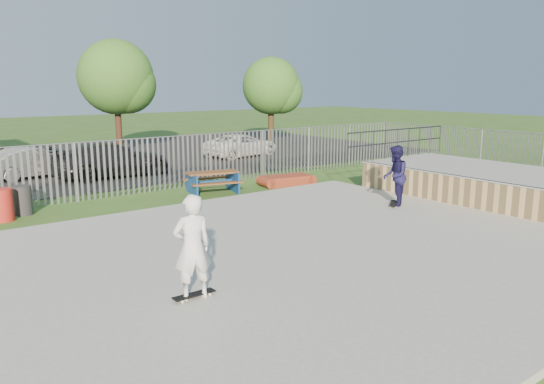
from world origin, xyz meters
TOP-DOWN VIEW (x-y plane):
  - ground at (0.00, 0.00)m, footprint 120.00×120.00m
  - concrete_slab at (0.00, 0.00)m, footprint 15.00×12.00m
  - quarter_pipe at (9.50, 1.04)m, footprint 5.50×7.05m
  - fence at (1.00, 4.59)m, footprint 26.04×16.02m
  - picnic_table at (2.78, 7.49)m, footprint 2.17×1.93m
  - funbox at (5.91, 7.04)m, footprint 2.00×1.24m
  - trash_bin_red at (-4.17, 7.69)m, footprint 0.57×0.57m
  - trash_bin_grey at (-3.53, 8.13)m, footprint 0.54×0.54m
  - parking_lot at (0.00, 19.00)m, footprint 40.00×18.00m
  - car_silver at (-1.51, 14.75)m, footprint 4.10×1.84m
  - car_dark at (1.14, 12.96)m, footprint 4.99×2.05m
  - car_white at (9.17, 15.01)m, footprint 4.63×2.71m
  - tree_mid at (4.26, 20.01)m, footprint 4.11×4.11m
  - tree_right at (13.88, 18.49)m, footprint 3.64×3.64m
  - skateboard_a at (5.90, 1.66)m, footprint 0.76×0.64m
  - skateboard_b at (-2.75, -1.00)m, footprint 0.80×0.20m
  - skater_navy at (5.90, 1.66)m, footprint 1.17×1.13m
  - skater_white at (-2.75, -1.00)m, footprint 0.76×0.57m

SIDE VIEW (x-z plane):
  - ground at x=0.00m, z-range 0.00..0.00m
  - parking_lot at x=0.00m, z-range 0.00..0.02m
  - concrete_slab at x=0.00m, z-range 0.00..0.15m
  - funbox at x=5.91m, z-range 0.00..0.37m
  - skateboard_a at x=5.90m, z-range 0.15..0.23m
  - skateboard_b at x=-2.75m, z-range 0.15..0.23m
  - picnic_table at x=2.78m, z-range 0.01..0.79m
  - trash_bin_grey at x=-3.53m, z-range 0.00..0.90m
  - trash_bin_red at x=-4.17m, z-range 0.00..0.95m
  - quarter_pipe at x=9.50m, z-range -0.54..1.65m
  - car_white at x=9.17m, z-range 0.02..1.23m
  - car_silver at x=-1.51m, z-range 0.02..1.33m
  - car_dark at x=1.14m, z-range 0.02..1.46m
  - fence at x=1.00m, z-range 0.00..2.00m
  - skater_navy at x=5.90m, z-range 0.15..2.05m
  - skater_white at x=-2.75m, z-range 0.15..2.05m
  - tree_right at x=13.88m, z-range 0.97..6.59m
  - tree_mid at x=4.26m, z-range 1.10..7.45m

